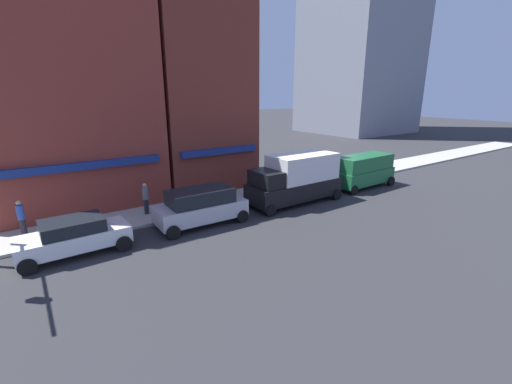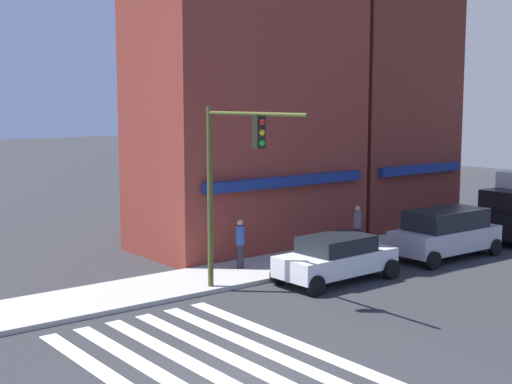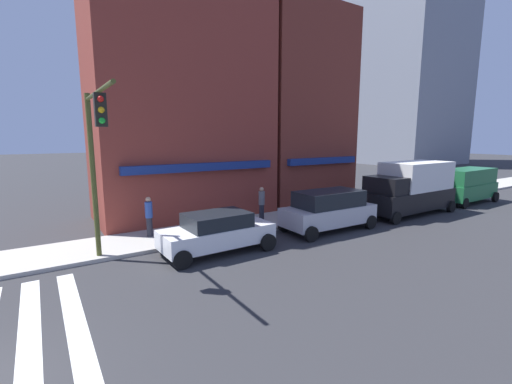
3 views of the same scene
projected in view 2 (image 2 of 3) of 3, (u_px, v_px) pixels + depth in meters
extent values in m
plane|color=#2D2D30|center=(240.00, 376.00, 16.12)|extent=(200.00, 200.00, 0.00)
cube|color=#B2ADA3|center=(95.00, 300.00, 21.97)|extent=(120.00, 3.00, 0.15)
cube|color=silver|center=(223.00, 380.00, 15.83)|extent=(0.47, 10.80, 0.01)
cube|color=silver|center=(257.00, 371.00, 16.41)|extent=(0.47, 10.80, 0.01)
cube|color=silver|center=(288.00, 361.00, 16.99)|extent=(0.47, 10.80, 0.01)
cube|color=silver|center=(317.00, 353.00, 17.57)|extent=(0.47, 10.80, 0.01)
cube|color=maroon|center=(247.00, 82.00, 29.69)|extent=(9.41, 5.00, 13.85)
cube|color=navy|center=(288.00, 181.00, 28.12)|extent=(8.00, 0.30, 0.40)
cube|color=maroon|center=(380.00, 97.00, 34.76)|extent=(6.47, 5.00, 12.70)
cube|color=navy|center=(421.00, 169.00, 33.12)|extent=(5.50, 0.30, 0.40)
cylinder|color=#474C1E|center=(210.00, 200.00, 22.92)|extent=(0.18, 0.18, 5.99)
cylinder|color=#474C1E|center=(254.00, 114.00, 20.76)|extent=(0.12, 4.62, 0.12)
cube|color=black|center=(259.00, 132.00, 20.64)|extent=(0.32, 0.24, 0.95)
sphere|color=red|center=(262.00, 122.00, 20.50)|extent=(0.18, 0.18, 0.18)
sphere|color=#EAAD14|center=(262.00, 133.00, 20.54)|extent=(0.18, 0.18, 0.18)
sphere|color=green|center=(262.00, 143.00, 20.58)|extent=(0.18, 0.18, 0.18)
cube|color=white|center=(336.00, 262.00, 24.36)|extent=(4.44, 1.91, 0.70)
cube|color=black|center=(337.00, 244.00, 24.28)|extent=(2.46, 1.72, 0.55)
cylinder|color=black|center=(279.00, 275.00, 24.01)|extent=(0.68, 0.22, 0.68)
cylinder|color=black|center=(316.00, 286.00, 22.61)|extent=(0.68, 0.22, 0.68)
cylinder|color=black|center=(354.00, 260.00, 26.20)|extent=(0.68, 0.22, 0.68)
cylinder|color=black|center=(391.00, 269.00, 24.80)|extent=(0.68, 0.22, 0.68)
cube|color=#B7B7BC|center=(445.00, 239.00, 28.00)|extent=(4.73, 1.99, 0.85)
cube|color=black|center=(446.00, 219.00, 27.90)|extent=(3.32, 1.81, 0.75)
cylinder|color=black|center=(394.00, 252.00, 27.61)|extent=(0.68, 0.22, 0.68)
cylinder|color=black|center=(433.00, 261.00, 26.13)|extent=(0.68, 0.22, 0.68)
cylinder|color=black|center=(455.00, 240.00, 29.99)|extent=(0.68, 0.22, 0.68)
cylinder|color=black|center=(495.00, 247.00, 28.50)|extent=(0.68, 0.22, 0.68)
cube|color=black|center=(511.00, 201.00, 30.57)|extent=(1.76, 2.11, 0.90)
cylinder|color=black|center=(478.00, 234.00, 31.20)|extent=(0.68, 0.22, 0.68)
cylinder|color=#23232D|center=(240.00, 256.00, 25.75)|extent=(0.26, 0.26, 0.85)
cylinder|color=#2D4C9E|center=(240.00, 235.00, 25.65)|extent=(0.32, 0.32, 0.70)
sphere|color=tan|center=(240.00, 223.00, 25.59)|extent=(0.22, 0.22, 0.22)
cylinder|color=#23232D|center=(357.00, 238.00, 29.07)|extent=(0.26, 0.26, 0.85)
cylinder|color=slate|center=(357.00, 220.00, 28.97)|extent=(0.32, 0.32, 0.70)
sphere|color=tan|center=(358.00, 209.00, 28.91)|extent=(0.22, 0.22, 0.22)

